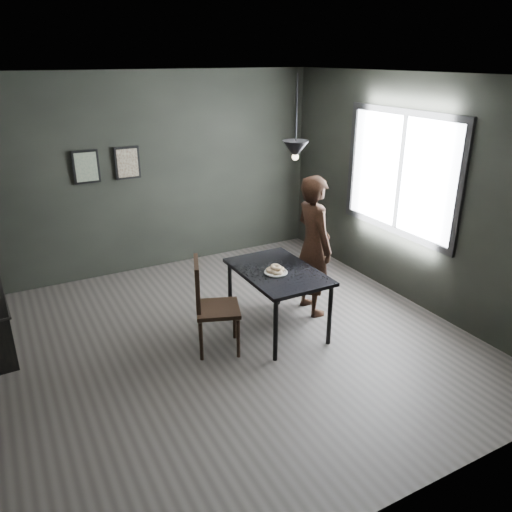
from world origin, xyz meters
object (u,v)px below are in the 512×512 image
cafe_table (278,277)px  white_plate (276,273)px  woman (314,246)px  wood_chair (209,300)px  pendant_lamp (296,149)px

cafe_table → white_plate: bearing=-134.7°
white_plate → woman: size_ratio=0.13×
wood_chair → pendant_lamp: bearing=26.6°
white_plate → wood_chair: wood_chair is taller
cafe_table → white_plate: white_plate is taller
white_plate → wood_chair: size_ratio=0.22×
woman → cafe_table: bearing=113.2°
cafe_table → woman: size_ratio=0.70×
white_plate → pendant_lamp: size_ratio=0.27×
cafe_table → pendant_lamp: pendant_lamp is taller
cafe_table → woman: woman is taller
woman → wood_chair: (-1.47, -0.24, -0.26)m
white_plate → woman: (0.68, 0.28, 0.10)m
white_plate → woman: bearing=22.1°
cafe_table → pendant_lamp: size_ratio=1.39×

